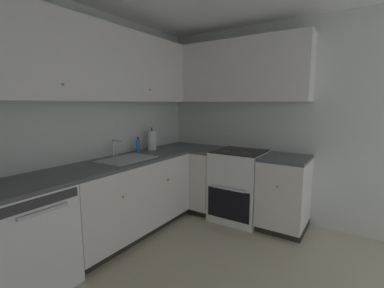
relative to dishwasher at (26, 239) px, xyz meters
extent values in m
cube|color=silver|center=(0.66, 0.33, 0.82)|extent=(3.75, 0.05, 2.49)
cube|color=silver|center=(2.51, -1.49, 0.82)|extent=(0.05, 3.68, 2.49)
cube|color=white|center=(0.00, 0.00, 0.00)|extent=(0.60, 0.60, 0.85)
cube|color=#333333|center=(0.00, -0.30, 0.37)|extent=(0.55, 0.01, 0.07)
cube|color=silver|center=(0.00, -0.32, 0.30)|extent=(0.36, 0.02, 0.02)
cube|color=silver|center=(1.10, 0.00, 0.04)|extent=(1.58, 0.60, 0.76)
cube|color=black|center=(1.10, 0.03, -0.38)|extent=(1.58, 0.54, 0.09)
sphere|color=tan|center=(0.75, -0.31, 0.19)|extent=(0.02, 0.02, 0.02)
sphere|color=tan|center=(1.45, -0.31, 0.19)|extent=(0.02, 0.02, 0.02)
cube|color=#4C4C51|center=(1.09, 0.00, 0.44)|extent=(2.79, 0.60, 0.03)
cube|color=silver|center=(2.19, -0.43, 0.04)|extent=(0.60, 0.26, 0.76)
cube|color=black|center=(2.22, -0.43, -0.38)|extent=(0.54, 0.26, 0.09)
cube|color=silver|center=(2.19, -1.46, 0.04)|extent=(0.60, 0.51, 0.76)
cube|color=black|center=(2.22, -1.46, -0.38)|extent=(0.54, 0.51, 0.09)
sphere|color=tan|center=(1.88, -1.46, 0.19)|extent=(0.02, 0.02, 0.02)
cube|color=#4C4C51|center=(2.19, -0.43, 0.44)|extent=(0.60, 0.26, 0.03)
cube|color=#4C4C51|center=(2.19, -1.46, 0.44)|extent=(0.60, 0.51, 0.03)
cube|color=white|center=(2.21, -0.88, 0.02)|extent=(0.64, 0.62, 0.89)
cube|color=black|center=(1.88, -0.88, -0.14)|extent=(0.02, 0.55, 0.37)
cube|color=silver|center=(1.86, -0.88, 0.06)|extent=(0.02, 0.43, 0.02)
cube|color=black|center=(2.21, -0.88, 0.47)|extent=(0.59, 0.60, 0.01)
cube|color=white|center=(2.51, -0.88, 0.53)|extent=(0.03, 0.60, 0.15)
cylinder|color=#4C4C4C|center=(2.07, -1.02, 0.48)|extent=(0.11, 0.11, 0.01)
cylinder|color=#4C4C4C|center=(2.07, -0.74, 0.48)|extent=(0.11, 0.11, 0.01)
cylinder|color=#4C4C4C|center=(2.35, -1.02, 0.48)|extent=(0.11, 0.11, 0.01)
cylinder|color=#4C4C4C|center=(2.35, -0.74, 0.48)|extent=(0.11, 0.11, 0.01)
cube|color=silver|center=(0.93, 0.14, 1.48)|extent=(2.47, 0.32, 0.77)
sphere|color=tan|center=(0.39, -0.03, 1.23)|extent=(0.02, 0.02, 0.02)
sphere|color=tan|center=(1.48, -0.03, 1.23)|extent=(0.02, 0.02, 0.02)
cube|color=silver|center=(2.33, -0.68, 1.48)|extent=(0.32, 1.96, 0.77)
cube|color=#B7B7BC|center=(1.09, -0.03, 0.46)|extent=(0.60, 0.40, 0.01)
cube|color=gray|center=(1.09, -0.03, 0.41)|extent=(0.55, 0.36, 0.09)
cube|color=#99999E|center=(1.09, -0.03, 0.43)|extent=(0.02, 0.35, 0.06)
cylinder|color=silver|center=(1.09, 0.20, 0.56)|extent=(0.02, 0.02, 0.21)
cylinder|color=silver|center=(1.09, 0.13, 0.66)|extent=(0.02, 0.15, 0.02)
cylinder|color=silver|center=(1.14, 0.20, 0.49)|extent=(0.02, 0.02, 0.06)
cylinder|color=#3F72BF|center=(1.47, 0.18, 0.54)|extent=(0.05, 0.05, 0.17)
cylinder|color=#262626|center=(1.47, 0.18, 0.64)|extent=(0.02, 0.02, 0.03)
cylinder|color=white|center=(1.70, 0.16, 0.58)|extent=(0.11, 0.11, 0.25)
cylinder|color=#3F3F3F|center=(1.70, 0.16, 0.60)|extent=(0.02, 0.02, 0.31)
camera|label=1|loc=(-0.95, -2.21, 1.07)|focal=25.08mm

